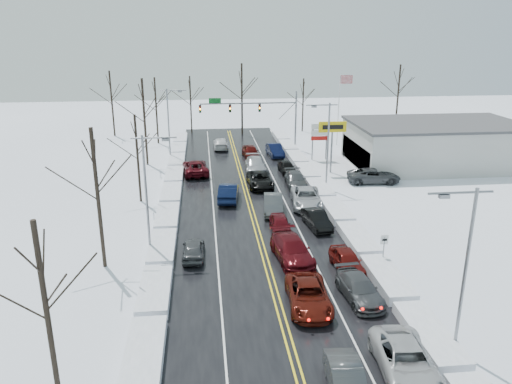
{
  "coord_description": "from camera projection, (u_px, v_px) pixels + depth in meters",
  "views": [
    {
      "loc": [
        -4.26,
        -39.03,
        16.17
      ],
      "look_at": [
        0.2,
        2.09,
        2.5
      ],
      "focal_mm": 35.0,
      "sensor_mm": 36.0,
      "label": 1
    }
  ],
  "objects": [
    {
      "name": "tree_far_b",
      "position": [
        190.0,
        94.0,
        78.47
      ],
      "size": [
        3.6,
        3.6,
        9.0
      ],
      "color": "#2D231C",
      "rests_on": "ground"
    },
    {
      "name": "ground",
      "position": [
        256.0,
        228.0,
        42.35
      ],
      "size": [
        160.0,
        160.0,
        0.0
      ],
      "primitive_type": "plane",
      "color": "white",
      "rests_on": "ground"
    },
    {
      "name": "queued_car_8",
      "position": [
        250.0,
        157.0,
        65.3
      ],
      "size": [
        2.2,
        4.79,
        1.59
      ],
      "primitive_type": "imported",
      "rotation": [
        0.0,
        0.0,
        0.07
      ],
      "color": "#430A09",
      "rests_on": "ground"
    },
    {
      "name": "parked_car_1",
      "position": [
        380.0,
        169.0,
        60.09
      ],
      "size": [
        2.3,
        5.34,
        1.53
      ],
      "primitive_type": "imported",
      "rotation": [
        0.0,
        0.0,
        0.03
      ],
      "color": "#404346",
      "rests_on": "ground"
    },
    {
      "name": "oncoming_car_3",
      "position": [
        194.0,
        257.0,
        36.88
      ],
      "size": [
        1.73,
        4.04,
        1.36
      ],
      "primitive_type": "imported",
      "rotation": [
        0.0,
        0.0,
        3.11
      ],
      "color": "#414346",
      "rests_on": "ground"
    },
    {
      "name": "queued_car_3",
      "position": [
        292.0,
        260.0,
        36.46
      ],
      "size": [
        2.91,
        5.95,
        1.67
      ],
      "primitive_type": "imported",
      "rotation": [
        0.0,
        0.0,
        0.1
      ],
      "color": "#4A090F",
      "rests_on": "ground"
    },
    {
      "name": "oncoming_car_0",
      "position": [
        229.0,
        200.0,
        49.14
      ],
      "size": [
        2.41,
        5.28,
        1.68
      ],
      "primitive_type": "imported",
      "rotation": [
        0.0,
        0.0,
        3.01
      ],
      "color": "black",
      "rests_on": "ground"
    },
    {
      "name": "queued_car_4",
      "position": [
        280.0,
        231.0,
        41.56
      ],
      "size": [
        1.72,
        3.99,
        1.34
      ],
      "primitive_type": "imported",
      "rotation": [
        0.0,
        0.0,
        -0.03
      ],
      "color": "#4B0A0F",
      "rests_on": "ground"
    },
    {
      "name": "tree_far_c",
      "position": [
        242.0,
        85.0,
        76.96
      ],
      "size": [
        4.4,
        4.4,
        11.0
      ],
      "color": "#2D231C",
      "rests_on": "ground"
    },
    {
      "name": "queued_car_5",
      "position": [
        273.0,
        212.0,
        45.94
      ],
      "size": [
        2.21,
        4.98,
        1.59
      ],
      "primitive_type": "imported",
      "rotation": [
        0.0,
        0.0,
        -0.11
      ],
      "color": "#3F4144",
      "rests_on": "ground"
    },
    {
      "name": "tree_left_b",
      "position": [
        95.0,
        172.0,
        33.32
      ],
      "size": [
        4.0,
        4.0,
        10.0
      ],
      "color": "#2D231C",
      "rests_on": "ground"
    },
    {
      "name": "queued_car_13",
      "position": [
        316.0,
        227.0,
        42.44
      ],
      "size": [
        2.04,
        4.53,
        1.44
      ],
      "primitive_type": "imported",
      "rotation": [
        0.0,
        0.0,
        0.12
      ],
      "color": "black",
      "rests_on": "ground"
    },
    {
      "name": "parked_car_2",
      "position": [
        354.0,
        160.0,
        64.05
      ],
      "size": [
        2.21,
        4.69,
        1.55
      ],
      "primitive_type": "imported",
      "rotation": [
        0.0,
        0.0,
        3.23
      ],
      "color": "black",
      "rests_on": "ground"
    },
    {
      "name": "queued_car_16",
      "position": [
        287.0,
        173.0,
        58.39
      ],
      "size": [
        1.9,
        4.18,
        1.39
      ],
      "primitive_type": "imported",
      "rotation": [
        0.0,
        0.0,
        0.06
      ],
      "color": "black",
      "rests_on": "ground"
    },
    {
      "name": "streetlight_ne",
      "position": [
        326.0,
        139.0,
        50.98
      ],
      "size": [
        3.2,
        0.25,
        9.0
      ],
      "color": "slate",
      "rests_on": "ground"
    },
    {
      "name": "snow_bank_left",
      "position": [
        167.0,
        223.0,
        43.46
      ],
      "size": [
        1.93,
        72.0,
        0.68
      ],
      "primitive_type": "cube",
      "color": "white",
      "rests_on": "ground"
    },
    {
      "name": "tree_far_e",
      "position": [
        399.0,
        84.0,
        81.62
      ],
      "size": [
        4.2,
        4.2,
        10.5
      ],
      "color": "#2D231C",
      "rests_on": "ground"
    },
    {
      "name": "tree_far_a",
      "position": [
        111.0,
        91.0,
        76.08
      ],
      "size": [
        4.0,
        4.0,
        10.0
      ],
      "color": "#2D231C",
      "rests_on": "ground"
    },
    {
      "name": "tree_left_c",
      "position": [
        136.0,
        142.0,
        46.97
      ],
      "size": [
        3.4,
        3.4,
        8.5
      ],
      "color": "#2D231C",
      "rests_on": "ground"
    },
    {
      "name": "parked_car_0",
      "position": [
        373.0,
        183.0,
        54.64
      ],
      "size": [
        5.91,
        3.09,
        1.59
      ],
      "primitive_type": "imported",
      "rotation": [
        0.0,
        0.0,
        1.49
      ],
      "color": "#3C3E41",
      "rests_on": "ground"
    },
    {
      "name": "tree_far_d",
      "position": [
        303.0,
        95.0,
        79.95
      ],
      "size": [
        3.4,
        3.4,
        8.5
      ],
      "color": "#2D231C",
      "rests_on": "ground"
    },
    {
      "name": "traffic_signal_mast",
      "position": [
        259.0,
        111.0,
        67.41
      ],
      "size": [
        13.28,
        0.39,
        8.0
      ],
      "color": "slate",
      "rests_on": "ground"
    },
    {
      "name": "streetlight_nw",
      "position": [
        170.0,
        119.0,
        62.49
      ],
      "size": [
        3.2,
        0.25,
        9.0
      ],
      "color": "slate",
      "rests_on": "ground"
    },
    {
      "name": "streetlight_se",
      "position": [
        463.0,
        259.0,
        24.55
      ],
      "size": [
        3.2,
        0.25,
        9.0
      ],
      "color": "slate",
      "rests_on": "ground"
    },
    {
      "name": "speed_limit_sign",
      "position": [
        384.0,
        244.0,
        35.13
      ],
      "size": [
        0.55,
        0.09,
        2.35
      ],
      "color": "slate",
      "rests_on": "ground"
    },
    {
      "name": "queued_car_12",
      "position": [
        346.0,
        270.0,
        34.96
      ],
      "size": [
        1.94,
        4.33,
        1.44
      ],
      "primitive_type": "imported",
      "rotation": [
        0.0,
        0.0,
        0.06
      ],
      "color": "#530E0B",
      "rests_on": "ground"
    },
    {
      "name": "road_surface",
      "position": [
        254.0,
        219.0,
        44.24
      ],
      "size": [
        14.0,
        84.0,
        0.01
      ],
      "primitive_type": "cube",
      "color": "black",
      "rests_on": "ground"
    },
    {
      "name": "oncoming_car_1",
      "position": [
        196.0,
        174.0,
        57.9
      ],
      "size": [
        3.27,
        6.12,
        1.63
      ],
      "primitive_type": "imported",
      "rotation": [
        0.0,
        0.0,
        3.24
      ],
      "color": "#480910",
      "rests_on": "ground"
    },
    {
      "name": "oncoming_car_2",
      "position": [
        221.0,
        149.0,
        70.05
      ],
      "size": [
        2.08,
        5.08,
        1.47
      ],
      "primitive_type": "imported",
      "rotation": [
        0.0,
        0.0,
        3.15
      ],
      "color": "silver",
      "rests_on": "ground"
    },
    {
      "name": "tree_left_d",
      "position": [
        144.0,
        105.0,
        59.67
      ],
      "size": [
        4.2,
        4.2,
        10.5
      ],
      "color": "#2D231C",
      "rests_on": "ground"
    },
    {
      "name": "queued_car_17",
      "position": [
        275.0,
        156.0,
        65.99
      ],
      "size": [
        2.07,
        4.94,
        1.59
      ],
      "primitive_type": "imported",
      "rotation": [
        0.0,
        0.0,
        0.08
      ],
      "color": "black",
      "rests_on": "ground"
    },
    {
      "name": "tree_left_e",
      "position": [
        156.0,
        98.0,
        71.26
      ],
      "size": [
        3.8,
        3.8,
        9.5
      ],
      "color": "#2D231C",
      "rests_on": "ground"
    },
    {
      "name": "queued_car_14",
      "position": [
        306.0,
        206.0,
        47.51
      ],
      "size": [
        3.36,
        6.17,
        1.64
      ],
      "primitive_type": "imported",
      "rotation": [
        0.0,
        0.0,
        -0.11
      ],
      "color": "#AFB1B7",
      "rests_on": "ground"
    },
    {
      "name": "tree_left_a",
      "position": [
        42.0,
        282.0,
        20.37
      ],
      "size": [
        3.6,
        3.6,
        9.0
      ],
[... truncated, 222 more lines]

